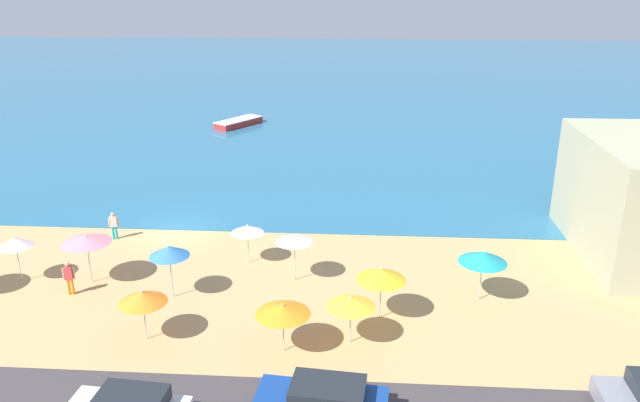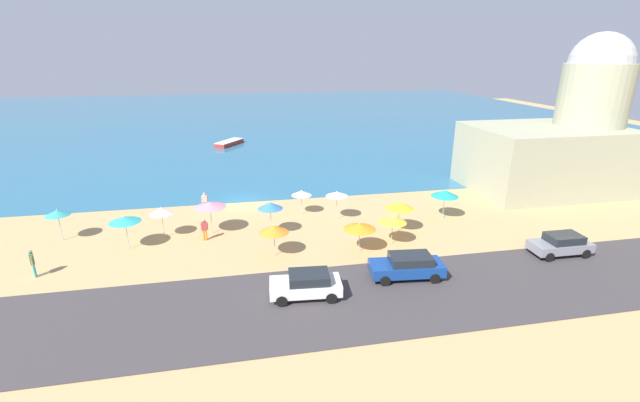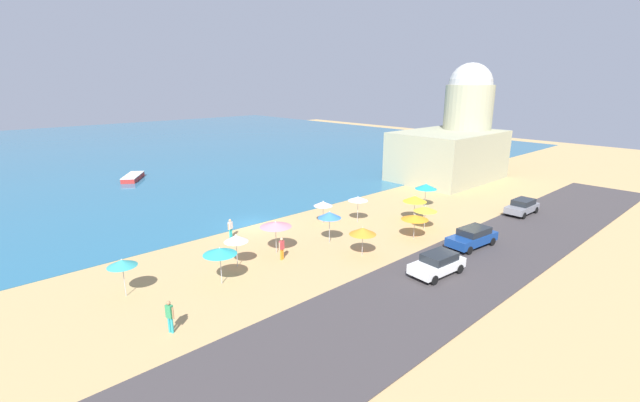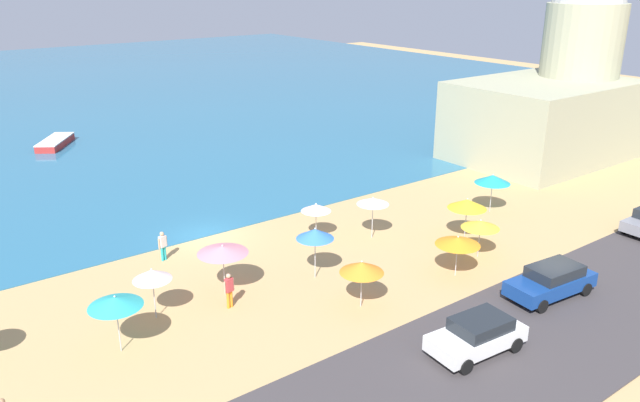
# 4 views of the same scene
# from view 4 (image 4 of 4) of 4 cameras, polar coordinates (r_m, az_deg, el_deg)

# --- Properties ---
(ground_plane) EXTENTS (160.00, 160.00, 0.00)m
(ground_plane) POSITION_cam_4_polar(r_m,az_deg,el_deg) (36.99, -10.37, -3.26)
(ground_plane) COLOR tan
(sea) EXTENTS (150.00, 110.00, 0.05)m
(sea) POSITION_cam_4_polar(r_m,az_deg,el_deg) (88.17, -27.01, 8.46)
(sea) COLOR #276587
(sea) RESTS_ON ground_plane
(coastal_road) EXTENTS (80.00, 8.00, 0.06)m
(coastal_road) POSITION_cam_4_polar(r_m,az_deg,el_deg) (24.18, 10.29, -16.82)
(coastal_road) COLOR #3D3839
(coastal_road) RESTS_ON ground_plane
(beach_umbrella_0) EXTENTS (1.71, 1.71, 2.44)m
(beach_umbrella_0) POSITION_cam_4_polar(r_m,az_deg,el_deg) (28.21, -15.11, -6.53)
(beach_umbrella_0) COLOR #B2B2B7
(beach_umbrella_0) RESTS_ON ground_plane
(beach_umbrella_1) EXTENTS (2.22, 2.22, 2.50)m
(beach_umbrella_1) POSITION_cam_4_polar(r_m,az_deg,el_deg) (36.31, 13.31, -0.26)
(beach_umbrella_1) COLOR #B2B2B7
(beach_umbrella_1) RESTS_ON ground_plane
(beach_umbrella_2) EXTENTS (1.89, 1.89, 2.70)m
(beach_umbrella_2) POSITION_cam_4_polar(r_m,az_deg,el_deg) (30.74, -0.46, -3.02)
(beach_umbrella_2) COLOR #B2B2B7
(beach_umbrella_2) RESTS_ON ground_plane
(beach_umbrella_3) EXTENTS (2.42, 2.42, 2.56)m
(beach_umbrella_3) POSITION_cam_4_polar(r_m,az_deg,el_deg) (29.54, -8.89, -4.42)
(beach_umbrella_3) COLOR #B2B2B7
(beach_umbrella_3) RESTS_ON ground_plane
(beach_umbrella_5) EXTENTS (1.85, 1.85, 2.52)m
(beach_umbrella_5) POSITION_cam_4_polar(r_m,az_deg,el_deg) (35.60, 4.86, -0.01)
(beach_umbrella_5) COLOR #B2B2B7
(beach_umbrella_5) RESTS_ON ground_plane
(beach_umbrella_6) EXTENTS (1.73, 1.73, 2.18)m
(beach_umbrella_6) POSITION_cam_4_polar(r_m,az_deg,el_deg) (35.48, -0.37, -0.61)
(beach_umbrella_6) COLOR #B2B2B7
(beach_umbrella_6) RESTS_ON ground_plane
(beach_umbrella_7) EXTENTS (2.03, 2.03, 2.32)m
(beach_umbrella_7) POSITION_cam_4_polar(r_m,az_deg,el_deg) (28.27, 3.84, -6.07)
(beach_umbrella_7) COLOR #B2B2B7
(beach_umbrella_7) RESTS_ON ground_plane
(beach_umbrella_8) EXTENTS (2.26, 2.26, 2.17)m
(beach_umbrella_8) POSITION_cam_4_polar(r_m,az_deg,el_deg) (31.85, 12.49, -3.60)
(beach_umbrella_8) COLOR #B2B2B7
(beach_umbrella_8) RESTS_ON ground_plane
(beach_umbrella_9) EXTENTS (2.26, 2.26, 2.54)m
(beach_umbrella_9) POSITION_cam_4_polar(r_m,az_deg,el_deg) (41.00, 15.51, 1.94)
(beach_umbrella_9) COLOR #B2B2B7
(beach_umbrella_9) RESTS_ON ground_plane
(beach_umbrella_10) EXTENTS (2.05, 2.05, 2.16)m
(beach_umbrella_10) POSITION_cam_4_polar(r_m,az_deg,el_deg) (34.27, 14.46, -2.08)
(beach_umbrella_10) COLOR #B2B2B7
(beach_umbrella_10) RESTS_ON ground_plane
(beach_umbrella_11) EXTENTS (2.18, 2.18, 2.53)m
(beach_umbrella_11) POSITION_cam_4_polar(r_m,az_deg,el_deg) (26.17, -18.22, -8.74)
(beach_umbrella_11) COLOR #B2B2B7
(beach_umbrella_11) RESTS_ON ground_plane
(bather_0) EXTENTS (0.56, 0.28, 1.72)m
(bather_0) POSITION_cam_4_polar(r_m,az_deg,el_deg) (28.89, -8.31, -7.93)
(bather_0) COLOR orange
(bather_0) RESTS_ON ground_plane
(bather_2) EXTENTS (0.55, 0.32, 1.64)m
(bather_2) POSITION_cam_4_polar(r_m,az_deg,el_deg) (34.19, -14.18, -3.87)
(bather_2) COLOR teal
(bather_2) RESTS_ON ground_plane
(parked_car_0) EXTENTS (4.19, 2.20, 1.49)m
(parked_car_0) POSITION_cam_4_polar(r_m,az_deg,el_deg) (26.25, 14.19, -11.76)
(parked_car_0) COLOR silver
(parked_car_0) RESTS_ON coastal_road
(parked_car_1) EXTENTS (4.66, 2.28, 1.52)m
(parked_car_1) POSITION_cam_4_polar(r_m,az_deg,el_deg) (31.47, 20.40, -6.83)
(parked_car_1) COLOR navy
(parked_car_1) RESTS_ON coastal_road
(skiff_nearshore) EXTENTS (4.38, 5.35, 0.65)m
(skiff_nearshore) POSITION_cam_4_polar(r_m,az_deg,el_deg) (60.42, -23.03, 4.97)
(skiff_nearshore) COLOR #B42C28
(skiff_nearshore) RESTS_ON sea
(harbor_fortress) EXTENTS (14.76, 10.21, 15.12)m
(harbor_fortress) POSITION_cam_4_polar(r_m,az_deg,el_deg) (55.80, 21.00, 9.14)
(harbor_fortress) COLOR #A4A483
(harbor_fortress) RESTS_ON ground_plane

